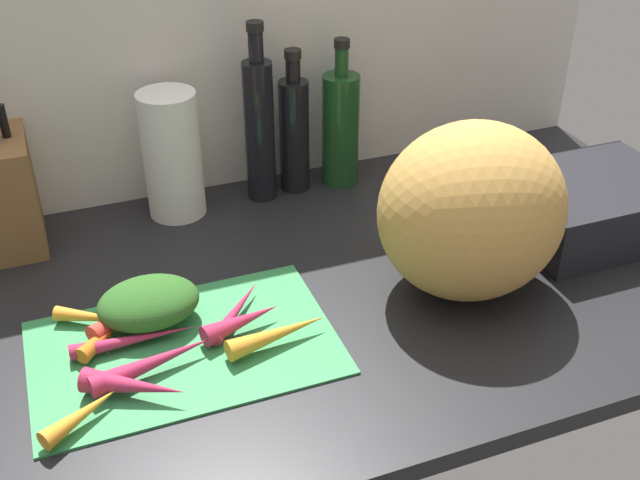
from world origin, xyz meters
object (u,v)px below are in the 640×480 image
object	(u,v)px
carrot_3	(134,386)
winter_squash	(471,211)
carrot_6	(154,362)
carrot_9	(82,414)
carrot_0	(242,321)
carrot_2	(97,319)
cutting_board	(184,346)
knife_block	(1,192)
carrot_8	(278,333)
bottle_0	(259,127)
carrot_1	(134,339)
carrot_5	(237,310)
carrot_4	(110,330)
dish_rack	(591,206)
carrot_7	(121,317)
paper_towel_roll	(172,155)
bottle_2	(341,127)
bottle_1	(294,132)

from	to	relation	value
carrot_3	winter_squash	distance (cm)	54.57
carrot_6	carrot_9	world-z (taller)	carrot_6
carrot_0	carrot_2	size ratio (longest dim) A/B	0.98
cutting_board	knife_block	bearing A→B (deg)	119.13
carrot_8	bottle_0	bearing A→B (deg)	75.62
carrot_6	bottle_0	world-z (taller)	bottle_0
carrot_1	carrot_5	size ratio (longest dim) A/B	1.20
carrot_1	carrot_4	distance (cm)	4.34
carrot_2	carrot_5	xyz separation A→B (cm)	(19.73, -5.10, -0.06)
winter_squash	knife_block	xyz separation A→B (cm)	(-66.26, 39.38, -3.86)
carrot_2	winter_squash	world-z (taller)	winter_squash
carrot_1	dish_rack	distance (cm)	80.38
carrot_2	cutting_board	bearing A→B (deg)	-38.77
carrot_4	cutting_board	bearing A→B (deg)	-29.54
carrot_5	carrot_9	distance (cm)	27.63
carrot_7	paper_towel_roll	size ratio (longest dim) A/B	0.47
carrot_6	bottle_0	distance (cm)	53.06
carrot_1	knife_block	bearing A→B (deg)	112.38
carrot_4	bottle_2	xyz separation A→B (cm)	(49.44, 33.92, 9.45)
carrot_4	carrot_7	xyz separation A→B (cm)	(1.99, 2.08, 0.34)
carrot_7	carrot_9	distance (cm)	19.30
carrot_5	knife_block	world-z (taller)	knife_block
carrot_1	bottle_1	size ratio (longest dim) A/B	0.64
carrot_5	dish_rack	xyz separation A→B (cm)	(64.85, 2.61, 3.19)
carrot_7	carrot_2	bearing A→B (deg)	159.18
carrot_3	carrot_4	size ratio (longest dim) A/B	1.10
carrot_2	carrot_3	world-z (taller)	carrot_3
bottle_0	dish_rack	xyz separation A→B (cm)	(49.86, -32.71, -9.25)
dish_rack	bottle_1	bearing A→B (deg)	141.76
carrot_2	winter_squash	distance (cm)	57.65
carrot_3	bottle_2	xyz separation A→B (cm)	(48.16, 47.23, 8.98)
cutting_board	carrot_1	distance (cm)	7.04
carrot_7	carrot_3	bearing A→B (deg)	-92.62
paper_towel_roll	bottle_0	size ratio (longest dim) A/B	0.69
carrot_1	carrot_6	world-z (taller)	carrot_6
carrot_9	bottle_2	size ratio (longest dim) A/B	0.40
carrot_4	carrot_5	bearing A→B (deg)	-5.39
carrot_7	bottle_0	bearing A→B (deg)	45.18
carrot_5	carrot_7	world-z (taller)	carrot_7
carrot_7	winter_squash	distance (cm)	54.06
carrot_3	carrot_9	size ratio (longest dim) A/B	1.20
carrot_8	cutting_board	bearing A→B (deg)	161.05
carrot_0	carrot_9	xyz separation A→B (cm)	(-23.68, -10.50, -0.27)
cutting_board	carrot_2	world-z (taller)	carrot_2
carrot_0	carrot_7	world-z (taller)	same
carrot_0	paper_towel_roll	xyz separation A→B (cm)	(-1.21, 38.52, 9.20)
carrot_6	knife_block	xyz separation A→B (cm)	(-16.75, 42.74, 7.50)
carrot_6	bottle_0	bearing A→B (deg)	56.39
carrot_9	carrot_1	bearing A→B (deg)	55.89
carrot_3	carrot_6	size ratio (longest dim) A/B	0.77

